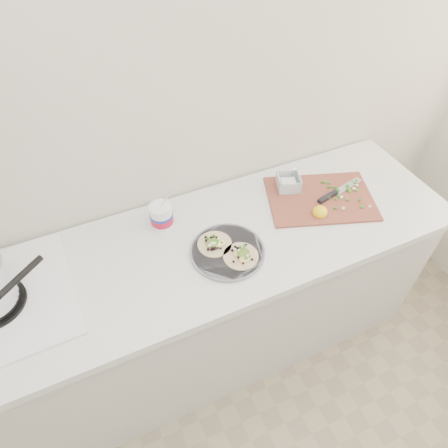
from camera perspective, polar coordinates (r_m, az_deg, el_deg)
name	(u,v)px	position (r m, az deg, el deg)	size (l,w,h in m)	color
counter	(186,310)	(2.00, -5.50, -12.07)	(2.44, 0.66, 0.90)	beige
taco_plate	(228,250)	(1.61, 0.51, -3.73)	(0.30, 0.30, 0.04)	slate
tub	(162,214)	(1.69, -8.86, 1.36)	(0.10, 0.10, 0.22)	white
cutboard	(318,195)	(1.88, 13.31, 4.07)	(0.56, 0.47, 0.07)	brown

